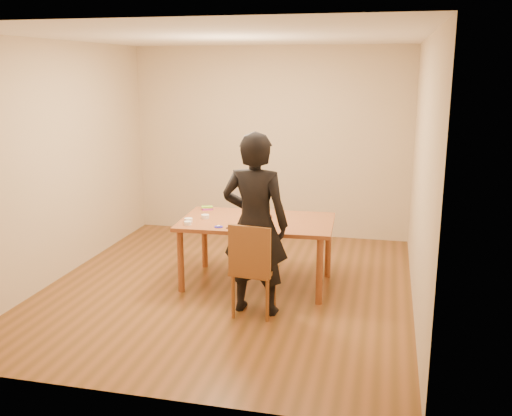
% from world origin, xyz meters
% --- Properties ---
extents(room_shell, '(4.00, 4.50, 2.70)m').
position_xyz_m(room_shell, '(0.00, 0.34, 1.35)').
color(room_shell, brown).
rests_on(room_shell, ground).
extents(dining_table, '(1.73, 1.08, 0.04)m').
position_xyz_m(dining_table, '(0.29, 0.19, 0.73)').
color(dining_table, brown).
rests_on(dining_table, floor).
extents(dining_chair, '(0.44, 0.44, 0.04)m').
position_xyz_m(dining_chair, '(0.44, -0.59, 0.45)').
color(dining_chair, brown).
rests_on(dining_chair, floor).
extents(cake_plate, '(0.28, 0.28, 0.02)m').
position_xyz_m(cake_plate, '(0.29, 0.30, 0.76)').
color(cake_plate, red).
rests_on(cake_plate, dining_table).
extents(cake, '(0.21, 0.21, 0.07)m').
position_xyz_m(cake, '(0.29, 0.30, 0.81)').
color(cake, white).
rests_on(cake, cake_plate).
extents(frosting_dome, '(0.20, 0.20, 0.03)m').
position_xyz_m(frosting_dome, '(0.29, 0.30, 0.85)').
color(frosting_dome, white).
rests_on(frosting_dome, cake).
extents(frosting_tub, '(0.10, 0.10, 0.09)m').
position_xyz_m(frosting_tub, '(0.30, -0.17, 0.79)').
color(frosting_tub, white).
rests_on(frosting_tub, dining_table).
extents(frosting_lid, '(0.09, 0.09, 0.01)m').
position_xyz_m(frosting_lid, '(-0.04, -0.19, 0.75)').
color(frosting_lid, '#1C1796').
rests_on(frosting_lid, dining_table).
extents(frosting_dollop, '(0.04, 0.04, 0.02)m').
position_xyz_m(frosting_dollop, '(-0.04, -0.19, 0.77)').
color(frosting_dollop, white).
rests_on(frosting_dollop, frosting_lid).
extents(ramekin_green, '(0.08, 0.08, 0.04)m').
position_xyz_m(ramekin_green, '(-0.40, -0.17, 0.77)').
color(ramekin_green, white).
rests_on(ramekin_green, dining_table).
extents(ramekin_yellow, '(0.09, 0.09, 0.04)m').
position_xyz_m(ramekin_yellow, '(-0.29, 0.13, 0.77)').
color(ramekin_yellow, white).
rests_on(ramekin_yellow, dining_table).
extents(ramekin_multi, '(0.09, 0.09, 0.04)m').
position_xyz_m(ramekin_multi, '(-0.42, -0.07, 0.77)').
color(ramekin_multi, white).
rests_on(ramekin_multi, dining_table).
extents(candy_box_pink, '(0.14, 0.12, 0.02)m').
position_xyz_m(candy_box_pink, '(-0.40, 0.52, 0.76)').
color(candy_box_pink, '#D3318D').
rests_on(candy_box_pink, dining_table).
extents(candy_box_green, '(0.15, 0.11, 0.02)m').
position_xyz_m(candy_box_green, '(-0.40, 0.52, 0.78)').
color(candy_box_green, green).
rests_on(candy_box_green, candy_box_pink).
extents(spatula, '(0.16, 0.10, 0.01)m').
position_xyz_m(spatula, '(0.13, -0.18, 0.76)').
color(spatula, black).
rests_on(spatula, dining_table).
extents(person, '(0.68, 0.47, 1.82)m').
position_xyz_m(person, '(0.44, -0.54, 0.91)').
color(person, black).
rests_on(person, floor).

